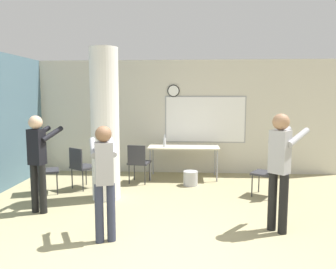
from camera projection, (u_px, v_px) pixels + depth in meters
wall_back at (177, 117)px, 8.17m from camera, size 8.00×0.15×2.80m
support_pillar at (105, 125)px, 6.04m from camera, size 0.52×0.52×2.80m
folding_table at (184, 148)px, 7.67m from camera, size 1.63×0.73×0.76m
bottle_on_table at (165, 142)px, 7.56m from camera, size 0.06×0.06×0.29m
waste_bin at (190, 178)px, 7.08m from camera, size 0.31×0.31×0.31m
chair_mid_room at (269, 171)px, 6.23m from camera, size 0.61×0.61×0.87m
chair_table_left at (138, 161)px, 7.20m from camera, size 0.50×0.50×0.87m
chair_near_pillar at (81, 165)px, 6.78m from camera, size 0.61×0.61×0.87m
chair_by_left_wall at (43, 168)px, 6.46m from camera, size 0.57×0.57×0.87m
person_playing_front at (104, 174)px, 4.29m from camera, size 0.47×0.62×1.55m
person_playing_side at (280, 163)px, 4.59m from camera, size 0.64×0.66×1.69m
person_watching_back at (38, 156)px, 5.36m from camera, size 0.47×0.64×1.62m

